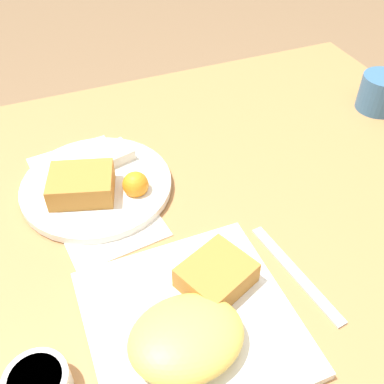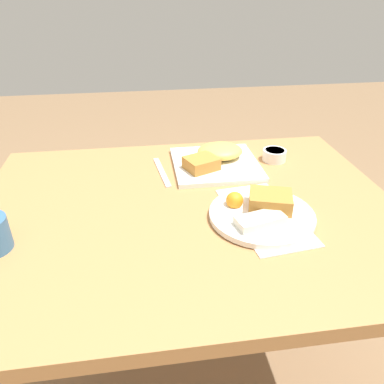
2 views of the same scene
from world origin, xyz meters
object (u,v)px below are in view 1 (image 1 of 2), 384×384
plate_oval_far (96,183)px  butter_knife (295,273)px  coffee_mug (380,93)px  plate_square_near (193,321)px

plate_oval_far → butter_knife: bearing=-51.3°
butter_knife → coffee_mug: 0.50m
plate_oval_far → coffee_mug: size_ratio=2.92×
plate_square_near → butter_knife: (0.17, 0.03, -0.02)m
plate_oval_far → coffee_mug: 0.62m
plate_oval_far → butter_knife: (0.22, -0.28, -0.02)m
plate_square_near → butter_knife: plate_square_near is taller
plate_square_near → plate_oval_far: 0.31m
plate_oval_far → coffee_mug: (0.62, 0.03, 0.02)m
plate_square_near → butter_knife: size_ratio=1.34×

